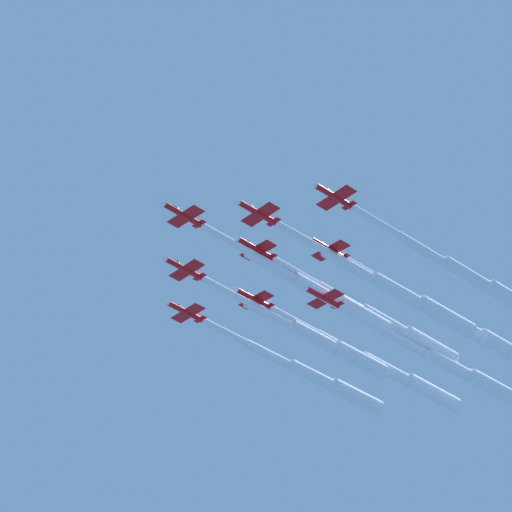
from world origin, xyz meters
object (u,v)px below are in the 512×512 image
(jet_starboard_inner, at_px, (318,338))
(jet_port_mid, at_px, (389,324))
(jet_starboard_mid, at_px, (471,277))
(jet_trail_port, at_px, (390,371))
(jet_trail_starboard, at_px, (453,367))
(jet_lead, at_px, (320,292))
(jet_port_outer, at_px, (315,377))
(jet_starboard_outer, at_px, (463,326))
(jet_port_inner, at_px, (401,293))

(jet_starboard_inner, distance_m, jet_port_mid, 15.44)
(jet_starboard_mid, relative_size, jet_trail_port, 0.94)
(jet_port_mid, relative_size, jet_trail_starboard, 0.98)
(jet_lead, height_order, jet_trail_starboard, jet_lead)
(jet_port_mid, xyz_separation_m, jet_port_outer, (21.70, 4.20, -2.29))
(jet_starboard_mid, relative_size, jet_port_outer, 1.02)
(jet_starboard_outer, bearing_deg, jet_port_inner, 99.43)
(jet_lead, bearing_deg, jet_trail_port, -62.34)
(jet_trail_starboard, bearing_deg, jet_port_inner, 120.63)
(jet_trail_port, bearing_deg, jet_starboard_mid, 169.92)
(jet_starboard_outer, height_order, jet_trail_starboard, jet_starboard_outer)
(jet_starboard_inner, distance_m, jet_trail_starboard, 31.54)
(jet_port_inner, height_order, jet_starboard_mid, jet_starboard_mid)
(jet_port_mid, relative_size, jet_port_outer, 1.02)
(jet_port_inner, relative_size, jet_trail_starboard, 0.98)
(jet_trail_port, bearing_deg, jet_port_mid, 142.55)
(jet_starboard_outer, bearing_deg, jet_trail_port, 5.09)
(jet_lead, bearing_deg, jet_starboard_inner, -32.08)
(jet_port_inner, bearing_deg, jet_port_outer, -4.54)
(jet_port_inner, distance_m, jet_trail_starboard, 29.76)
(jet_starboard_inner, relative_size, jet_port_mid, 0.96)
(jet_trail_starboard, bearing_deg, jet_trail_port, 40.68)
(jet_lead, relative_size, jet_starboard_inner, 0.99)
(jet_trail_starboard, bearing_deg, jet_port_outer, 49.26)
(jet_lead, height_order, jet_starboard_mid, jet_lead)
(jet_lead, height_order, jet_port_mid, jet_port_mid)
(jet_port_inner, xyz_separation_m, jet_trail_port, (25.67, -16.56, 2.57))
(jet_port_mid, bearing_deg, jet_starboard_mid, -171.80)
(jet_lead, distance_m, jet_starboard_inner, 14.20)
(jet_starboard_inner, bearing_deg, jet_starboard_mid, -154.46)
(jet_port_inner, relative_size, jet_trail_port, 0.95)
(jet_starboard_mid, xyz_separation_m, jet_starboard_outer, (12.87, -8.32, -0.44))
(jet_port_outer, xyz_separation_m, jet_starboard_outer, (-31.75, -15.81, -0.18))
(jet_port_inner, distance_m, jet_trail_port, 30.66)
(jet_port_inner, xyz_separation_m, jet_starboard_mid, (-9.78, -10.26, 1.62))
(jet_port_inner, bearing_deg, jet_lead, 50.56)
(jet_starboard_mid, bearing_deg, jet_port_outer, 9.54)
(jet_starboard_inner, bearing_deg, jet_port_inner, -167.15)
(jet_trail_port, bearing_deg, jet_trail_starboard, -139.32)
(jet_trail_starboard, bearing_deg, jet_starboard_outer, 149.82)
(jet_starboard_mid, height_order, jet_trail_starboard, jet_starboard_mid)
(jet_lead, xyz_separation_m, jet_starboard_outer, (-7.29, -31.19, -0.85))
(jet_port_mid, height_order, jet_trail_port, jet_port_mid)
(jet_starboard_outer, bearing_deg, jet_trail_starboard, -30.18)
(jet_port_inner, bearing_deg, jet_trail_port, -32.83)
(jet_port_inner, distance_m, jet_starboard_inner, 22.96)
(jet_port_outer, xyz_separation_m, jet_trail_port, (-9.16, -13.80, 1.20))
(jet_starboard_mid, bearing_deg, jet_trail_starboard, -31.59)
(jet_lead, distance_m, jet_starboard_outer, 32.04)
(jet_port_outer, relative_size, jet_trail_starboard, 0.96)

